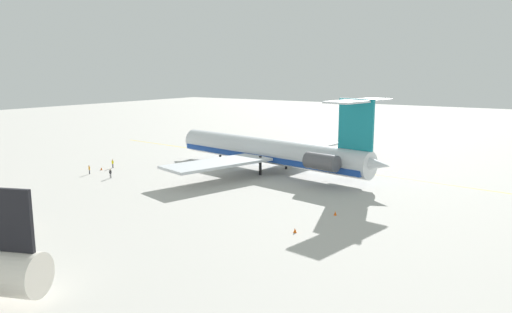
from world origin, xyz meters
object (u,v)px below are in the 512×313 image
at_px(ground_crew_starboard, 113,162).
at_px(ground_crew_near_tail, 110,172).
at_px(safety_cone_tail, 335,213).
at_px(safety_cone_nose, 101,169).
at_px(ground_crew_portside, 247,141).
at_px(ground_crew_near_nose, 89,168).
at_px(main_jetliner, 273,151).
at_px(safety_cone_wingtip, 295,230).

bearing_deg(ground_crew_starboard, ground_crew_near_tail, -34.69).
relative_size(ground_crew_near_tail, safety_cone_tail, 2.98).
bearing_deg(safety_cone_nose, ground_crew_portside, -97.49).
height_order(ground_crew_near_tail, ground_crew_starboard, ground_crew_starboard).
height_order(ground_crew_near_nose, ground_crew_starboard, ground_crew_starboard).
xyz_separation_m(ground_crew_near_nose, ground_crew_starboard, (0.95, -6.10, 0.02)).
xyz_separation_m(ground_crew_portside, ground_crew_starboard, (5.14, 37.93, -0.05)).
height_order(ground_crew_near_tail, safety_cone_tail, ground_crew_near_tail).
distance_m(main_jetliner, safety_cone_nose, 32.71).
bearing_deg(main_jetliner, ground_crew_starboard, 36.11).
xyz_separation_m(ground_crew_starboard, safety_cone_tail, (-48.73, 4.75, -0.79)).
bearing_deg(ground_crew_portside, safety_cone_wingtip, -177.66).
xyz_separation_m(main_jetliner, ground_crew_near_tail, (20.96, 20.20, -2.83)).
bearing_deg(safety_cone_wingtip, ground_crew_near_tail, -10.20).
xyz_separation_m(ground_crew_near_nose, safety_cone_tail, (-47.77, -1.36, -0.77)).
bearing_deg(safety_cone_tail, main_jetliner, -41.82).
distance_m(ground_crew_near_tail, safety_cone_tail, 41.94).
height_order(ground_crew_starboard, safety_cone_tail, ground_crew_starboard).
bearing_deg(main_jetliner, safety_cone_wingtip, 135.19).
bearing_deg(safety_cone_tail, ground_crew_portside, -44.40).
bearing_deg(ground_crew_portside, safety_cone_tail, -171.61).
bearing_deg(ground_crew_starboard, safety_cone_wingtip, -8.25).
bearing_deg(ground_crew_near_tail, ground_crew_starboard, 173.53).
height_order(main_jetliner, safety_cone_tail, main_jetliner).
xyz_separation_m(ground_crew_near_nose, safety_cone_wingtip, (-46.71, 7.45, -0.77)).
xyz_separation_m(ground_crew_near_tail, safety_cone_wingtip, (-40.85, 7.35, -0.76)).
xyz_separation_m(ground_crew_portside, safety_cone_wingtip, (-42.53, 51.49, -0.84)).
xyz_separation_m(main_jetliner, safety_cone_wingtip, (-19.88, 27.55, -3.59)).
height_order(safety_cone_nose, safety_cone_wingtip, same).
bearing_deg(ground_crew_starboard, safety_cone_tail, 2.06).
bearing_deg(safety_cone_nose, ground_crew_near_tail, 152.57).
relative_size(ground_crew_near_tail, ground_crew_starboard, 0.98).
bearing_deg(ground_crew_near_nose, ground_crew_near_tail, -29.27).
bearing_deg(safety_cone_tail, ground_crew_near_nose, 1.63).
height_order(ground_crew_starboard, safety_cone_nose, ground_crew_starboard).
distance_m(main_jetliner, ground_crew_near_nose, 33.64).
bearing_deg(ground_crew_portside, ground_crew_near_tail, 144.96).
distance_m(main_jetliner, ground_crew_starboard, 31.24).
relative_size(main_jetliner, safety_cone_tail, 88.25).
distance_m(main_jetliner, ground_crew_near_tail, 29.25).
bearing_deg(main_jetliner, safety_cone_nose, 40.01).
xyz_separation_m(ground_crew_portside, safety_cone_tail, (-43.59, 42.68, -0.84)).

